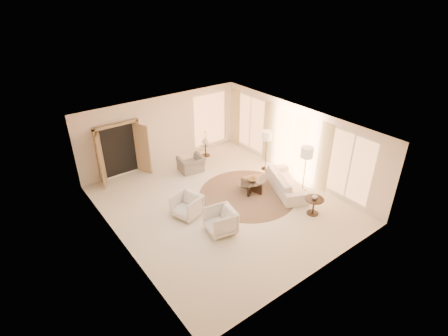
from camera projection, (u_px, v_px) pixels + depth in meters
room at (222, 168)px, 11.27m from camera, size 7.04×8.04×2.83m
windows_right at (293, 142)px, 13.19m from camera, size 0.10×6.40×2.40m
window_back_corner at (210, 120)px, 15.28m from camera, size 1.70×0.10×2.40m
curtains_right at (275, 136)px, 13.82m from camera, size 0.06×5.20×2.60m
french_doors at (120, 152)px, 13.11m from camera, size 1.95×0.66×2.16m
area_rug at (248, 194)px, 12.50m from camera, size 4.24×4.24×0.01m
sofa at (287, 182)px, 12.58m from camera, size 1.73×2.42×0.66m
armchair_left at (187, 205)px, 11.18m from camera, size 0.95×0.99×0.82m
armchair_right at (220, 220)px, 10.45m from camera, size 0.92×0.96×0.85m
accent_chair at (191, 162)px, 13.80m from camera, size 1.00×0.70×0.82m
coffee_table at (251, 184)px, 12.55m from camera, size 1.54×1.54×0.44m
end_table at (314, 203)px, 11.27m from camera, size 0.61×0.61×0.58m
side_table at (205, 148)px, 15.04m from camera, size 0.50×0.50×0.58m
floor_lamp_near at (267, 137)px, 13.48m from camera, size 0.40×0.40×1.64m
floor_lamp_far at (307, 155)px, 11.90m from camera, size 0.43×0.43×1.77m
bowl at (252, 180)px, 12.46m from camera, size 0.37×0.37×0.08m
end_vase at (315, 196)px, 11.14m from camera, size 0.18×0.18×0.19m
side_vase at (205, 141)px, 14.86m from camera, size 0.34×0.34×0.28m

